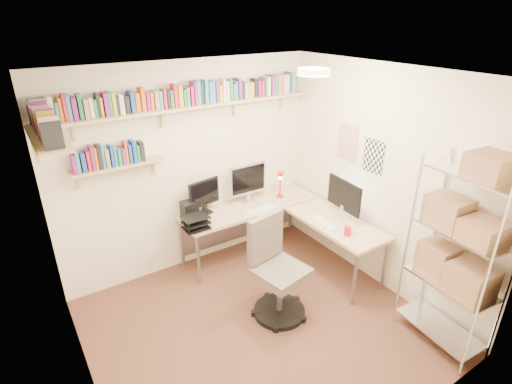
% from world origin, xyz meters
% --- Properties ---
extents(ground, '(3.20, 3.20, 0.00)m').
position_xyz_m(ground, '(0.00, 0.00, 0.00)').
color(ground, '#4F2D21').
rests_on(ground, ground).
extents(room_shell, '(3.24, 3.04, 2.52)m').
position_xyz_m(room_shell, '(0.00, 0.00, 1.55)').
color(room_shell, '#F4EAC7').
rests_on(room_shell, ground).
extents(wall_shelves, '(3.12, 1.09, 0.80)m').
position_xyz_m(wall_shelves, '(-0.44, 1.30, 2.03)').
color(wall_shelves, tan).
rests_on(wall_shelves, ground).
extents(corner_desk, '(1.88, 1.83, 1.22)m').
position_xyz_m(corner_desk, '(0.69, 0.98, 0.70)').
color(corner_desk, beige).
rests_on(corner_desk, ground).
extents(office_chair, '(0.59, 0.59, 1.10)m').
position_xyz_m(office_chair, '(0.27, 0.11, 0.46)').
color(office_chair, black).
rests_on(office_chair, ground).
extents(wire_rack, '(0.46, 0.83, 1.96)m').
position_xyz_m(wire_rack, '(1.36, -1.11, 1.14)').
color(wire_rack, silver).
rests_on(wire_rack, ground).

